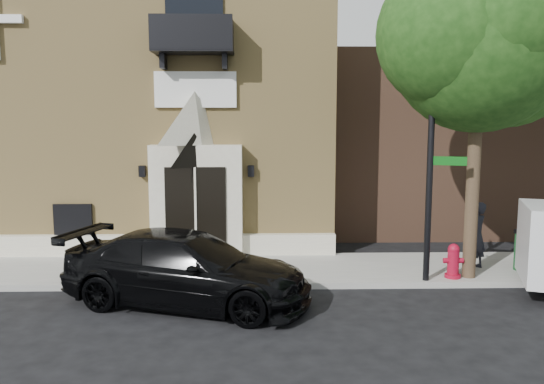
# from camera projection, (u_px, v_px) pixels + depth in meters

# --- Properties ---
(ground) EXTENTS (120.00, 120.00, 0.00)m
(ground) POSITION_uv_depth(u_px,v_px,m) (227.00, 290.00, 12.64)
(ground) COLOR black
(ground) RESTS_ON ground
(sidewalk) EXTENTS (42.00, 3.00, 0.15)m
(sidewalk) POSITION_uv_depth(u_px,v_px,m) (267.00, 270.00, 14.14)
(sidewalk) COLOR gray
(sidewalk) RESTS_ON ground
(church) EXTENTS (12.20, 11.01, 9.30)m
(church) POSITION_uv_depth(u_px,v_px,m) (158.00, 105.00, 19.87)
(church) COLOR tan
(church) RESTS_ON ground
(neighbour_building) EXTENTS (18.00, 8.00, 6.40)m
(neighbour_building) POSITION_uv_depth(u_px,v_px,m) (536.00, 143.00, 21.45)
(neighbour_building) COLOR brown
(neighbour_building) RESTS_ON ground
(street_tree_left) EXTENTS (4.97, 4.38, 7.77)m
(street_tree_left) POSITION_uv_depth(u_px,v_px,m) (483.00, 41.00, 12.38)
(street_tree_left) COLOR #38281C
(street_tree_left) RESTS_ON sidewalk
(black_sedan) EXTENTS (5.89, 3.73, 1.59)m
(black_sedan) POSITION_uv_depth(u_px,v_px,m) (187.00, 269.00, 11.57)
(black_sedan) COLOR black
(black_sedan) RESTS_ON ground
(street_sign) EXTENTS (0.86, 1.07, 5.66)m
(street_sign) POSITION_uv_depth(u_px,v_px,m) (431.00, 164.00, 12.59)
(street_sign) COLOR black
(street_sign) RESTS_ON sidewalk
(fire_hydrant) EXTENTS (0.49, 0.39, 0.86)m
(fire_hydrant) POSITION_uv_depth(u_px,v_px,m) (453.00, 261.00, 13.09)
(fire_hydrant) COLOR maroon
(fire_hydrant) RESTS_ON sidewalk
(planter) EXTENTS (0.71, 0.67, 0.64)m
(planter) POSITION_uv_depth(u_px,v_px,m) (220.00, 246.00, 15.19)
(planter) COLOR #477035
(planter) RESTS_ON sidewalk
(pedestrian_near) EXTENTS (0.77, 0.74, 1.77)m
(pedestrian_near) POSITION_uv_depth(u_px,v_px,m) (476.00, 235.00, 13.88)
(pedestrian_near) COLOR black
(pedestrian_near) RESTS_ON sidewalk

